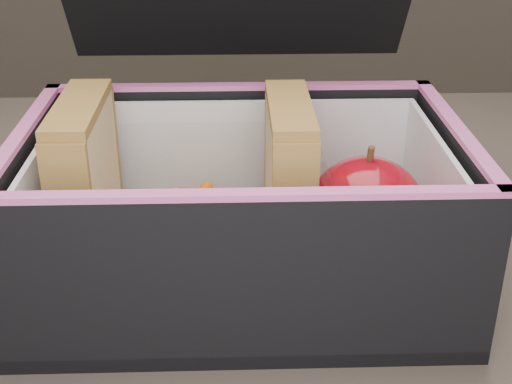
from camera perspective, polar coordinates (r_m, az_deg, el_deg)
kitchen_table at (r=0.58m, az=-1.88°, el=-13.84°), size 1.20×0.80×0.75m
lunch_bag at (r=0.49m, az=-1.16°, el=-0.39°), size 0.29×0.30×0.27m
plastic_tub at (r=0.50m, az=-5.37°, el=-1.31°), size 0.19×0.13×0.08m
sandwich_left at (r=0.50m, az=-13.42°, el=0.78°), size 0.03×0.10×0.11m
sandwich_right at (r=0.49m, az=2.63°, el=0.93°), size 0.03×0.10×0.11m
carrot_sticks at (r=0.50m, az=-5.20°, el=-3.94°), size 0.06×0.14×0.03m
paper_napkin at (r=0.51m, az=7.76°, el=-5.04°), size 0.07×0.08×0.01m
red_apple at (r=0.49m, az=8.81°, el=-1.41°), size 0.08×0.08×0.08m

